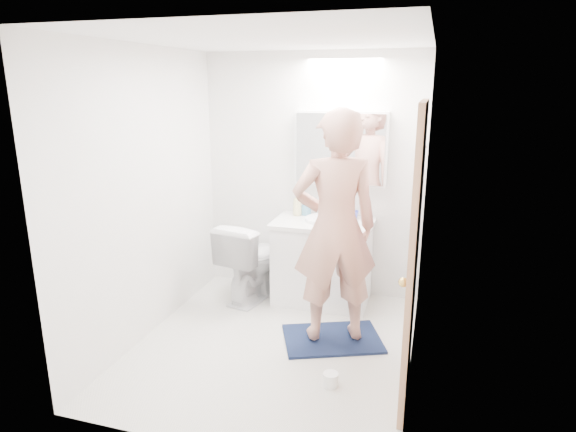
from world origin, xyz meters
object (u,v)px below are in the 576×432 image
at_px(soap_bottle_b, 306,208).
at_px(vanity_cabinet, 322,264).
at_px(medicine_cabinet, 341,148).
at_px(soap_bottle_a, 297,204).
at_px(toilet, 253,260).
at_px(toothbrush_cup, 354,215).
at_px(toilet_paper_roll, 331,380).
at_px(person, 335,228).

bearing_deg(soap_bottle_b, vanity_cabinet, -40.22).
bearing_deg(medicine_cabinet, soap_bottle_a, -171.74).
relative_size(toilet, soap_bottle_b, 5.13).
xyz_separation_m(toothbrush_cup, toilet_paper_roll, (0.12, -1.54, -0.81)).
height_order(vanity_cabinet, person, person).
relative_size(person, soap_bottle_a, 8.12).
distance_m(soap_bottle_a, soap_bottle_b, 0.10).
height_order(soap_bottle_a, soap_bottle_b, soap_bottle_a).
bearing_deg(soap_bottle_b, medicine_cabinet, 5.24).
xyz_separation_m(toilet, person, (0.94, -0.62, 0.59)).
height_order(vanity_cabinet, toilet, toilet).
bearing_deg(toilet_paper_roll, medicine_cabinet, 99.58).
xyz_separation_m(medicine_cabinet, toothbrush_cup, (0.15, -0.05, -0.64)).
height_order(person, soap_bottle_a, person).
relative_size(toilet, toothbrush_cup, 8.59).
height_order(soap_bottle_b, toilet_paper_roll, soap_bottle_b).
xyz_separation_m(vanity_cabinet, soap_bottle_b, (-0.21, 0.18, 0.51)).
distance_m(vanity_cabinet, medicine_cabinet, 1.14).
bearing_deg(person, vanity_cabinet, -93.11).
bearing_deg(vanity_cabinet, soap_bottle_b, 139.78).
bearing_deg(person, toilet, -56.10).
distance_m(vanity_cabinet, soap_bottle_a, 0.64).
bearing_deg(person, medicine_cabinet, -103.79).
height_order(toilet, soap_bottle_b, soap_bottle_b).
distance_m(person, toilet_paper_roll, 1.14).
height_order(medicine_cabinet, soap_bottle_a, medicine_cabinet).
bearing_deg(soap_bottle_b, person, -62.66).
distance_m(toilet, soap_bottle_a, 0.71).
bearing_deg(soap_bottle_a, medicine_cabinet, 8.26).
distance_m(vanity_cabinet, toothbrush_cup, 0.57).
height_order(medicine_cabinet, person, person).
bearing_deg(vanity_cabinet, toilet, -170.41).
height_order(soap_bottle_b, toothbrush_cup, soap_bottle_b).
distance_m(medicine_cabinet, person, 1.09).
bearing_deg(toothbrush_cup, toilet, -163.82).
distance_m(toilet, soap_bottle_b, 0.74).
bearing_deg(toilet_paper_roll, person, 100.65).
distance_m(toothbrush_cup, toilet_paper_roll, 1.75).
bearing_deg(person, toilet_paper_roll, 78.00).
height_order(medicine_cabinet, toilet, medicine_cabinet).
height_order(soap_bottle_a, toilet_paper_roll, soap_bottle_a).
distance_m(person, soap_bottle_a, 1.05).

